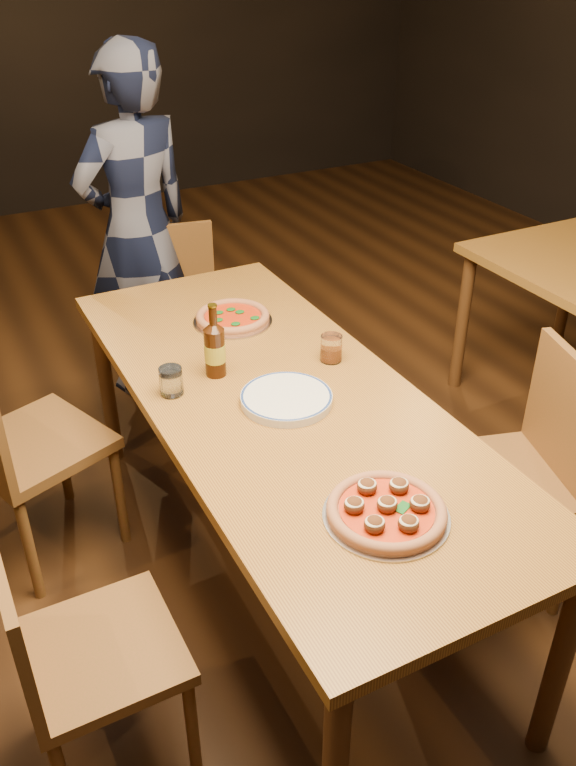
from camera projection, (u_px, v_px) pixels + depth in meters
name	position (u px, v px, depth m)	size (l,w,h in m)	color
ground	(282.00, 569.00, 2.71)	(9.00, 9.00, 0.00)	black
table_main	(281.00, 414.00, 2.36)	(0.80, 2.00, 0.75)	brown
chair_main_nw	(101.00, 649.00, 1.90)	(0.39, 0.39, 0.84)	brown
chair_main_sw	(35.00, 443.00, 2.59)	(0.43, 0.43, 0.93)	brown
chair_main_e	(498.00, 478.00, 2.43)	(0.43, 0.43, 0.92)	brown
chair_end	(181.00, 319.00, 3.48)	(0.40, 0.40, 0.86)	brown
pizza_meatball	(387.00, 510.00, 1.83)	(0.32, 0.32, 0.06)	#B7B7BF
pizza_margherita	(233.00, 317.00, 2.74)	(0.29, 0.29, 0.04)	#B7B7BF
plate_stack	(286.00, 399.00, 2.27)	(0.28, 0.28, 0.03)	white
beer_bottle	(215.00, 351.00, 2.38)	(0.07, 0.07, 0.24)	black
water_glass	(171.00, 381.00, 2.30)	(0.07, 0.07, 0.09)	white
amber_glass	(331.00, 348.00, 2.48)	(0.07, 0.07, 0.09)	#8C3D0F
diner	(138.00, 229.00, 3.42)	(0.59, 0.39, 1.62)	black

